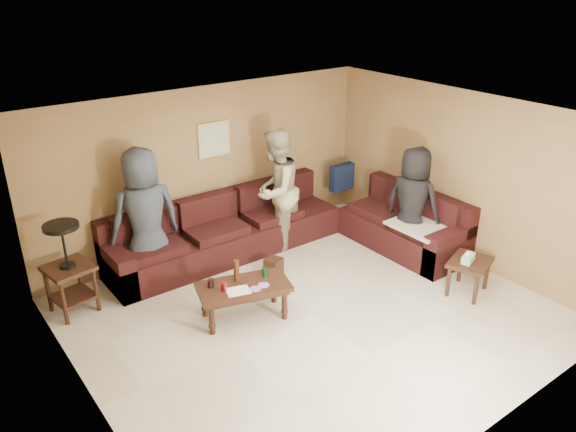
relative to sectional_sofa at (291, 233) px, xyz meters
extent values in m
plane|color=beige|center=(-0.81, -1.52, -0.33)|extent=(5.50, 5.50, 0.00)
cube|color=white|center=(-0.81, -1.52, 2.12)|extent=(5.50, 5.00, 0.10)
cube|color=olive|center=(-0.81, 0.98, 0.92)|extent=(5.50, 0.10, 2.50)
cube|color=olive|center=(-0.81, -4.02, 0.92)|extent=(5.50, 0.10, 2.50)
cube|color=olive|center=(-3.56, -1.52, 0.92)|extent=(0.10, 5.00, 2.50)
cube|color=olive|center=(1.94, -1.52, 0.92)|extent=(0.10, 5.00, 2.50)
cube|color=black|center=(-0.81, 0.53, -0.10)|extent=(3.70, 0.90, 0.45)
cube|color=black|center=(-0.81, 0.86, 0.35)|extent=(3.70, 0.24, 0.45)
cube|color=black|center=(-2.54, 0.53, -0.01)|extent=(0.24, 0.90, 0.63)
cube|color=black|center=(1.49, -0.92, -0.10)|extent=(0.90, 2.00, 0.45)
cube|color=black|center=(1.82, -0.92, 0.35)|extent=(0.24, 2.00, 0.45)
cube|color=black|center=(1.49, -1.80, -0.01)|extent=(0.90, 0.24, 0.63)
cube|color=#101834|center=(1.49, 0.53, 0.42)|extent=(0.45, 0.14, 0.45)
cube|color=beige|center=(1.49, -1.37, 0.25)|extent=(1.00, 0.85, 0.04)
cube|color=#331A11|center=(-1.53, -1.04, 0.11)|extent=(1.24, 0.86, 0.06)
cube|color=#331A11|center=(-1.53, -1.04, 0.05)|extent=(1.14, 0.76, 0.05)
cylinder|color=#331A11|center=(-2.03, -1.11, -0.12)|extent=(0.07, 0.07, 0.41)
cylinder|color=#331A11|center=(-1.15, -1.37, -0.12)|extent=(0.07, 0.07, 0.41)
cylinder|color=#331A11|center=(-1.91, -0.72, -0.12)|extent=(0.07, 0.07, 0.41)
cylinder|color=#331A11|center=(-1.03, -0.98, -0.12)|extent=(0.07, 0.07, 0.41)
cylinder|color=#B01427|center=(-1.79, -1.02, 0.20)|extent=(0.07, 0.07, 0.12)
cylinder|color=#14712B|center=(-1.21, -1.03, 0.20)|extent=(0.07, 0.07, 0.12)
cylinder|color=#3E1C0E|center=(-1.54, -0.91, 0.28)|extent=(0.07, 0.07, 0.28)
cylinder|color=black|center=(-1.88, -0.85, 0.20)|extent=(0.08, 0.08, 0.11)
cube|color=silver|center=(-1.66, -1.13, 0.15)|extent=(0.33, 0.29, 0.00)
cylinder|color=#E450A5|center=(-1.48, -1.22, 0.15)|extent=(0.14, 0.14, 0.01)
cylinder|color=#E450A5|center=(-1.34, -1.21, 0.15)|extent=(0.14, 0.14, 0.01)
cube|color=#331A11|center=(-3.19, 0.38, 0.29)|extent=(0.61, 0.61, 0.05)
cube|color=#331A11|center=(-3.19, 0.38, -0.11)|extent=(0.54, 0.54, 0.03)
cylinder|color=#331A11|center=(-3.36, 0.14, -0.02)|extent=(0.05, 0.05, 0.62)
cylinder|color=#331A11|center=(-2.94, 0.21, -0.02)|extent=(0.05, 0.05, 0.62)
cylinder|color=#331A11|center=(-3.43, 0.56, -0.02)|extent=(0.05, 0.05, 0.62)
cylinder|color=#331A11|center=(-3.01, 0.63, -0.02)|extent=(0.05, 0.05, 0.62)
cylinder|color=black|center=(-3.19, 0.38, 0.33)|extent=(0.19, 0.19, 0.03)
cylinder|color=black|center=(-3.19, 0.38, 0.61)|extent=(0.03, 0.03, 0.51)
cylinder|color=black|center=(-3.19, 0.38, 0.86)|extent=(0.43, 0.43, 0.05)
cube|color=#331A11|center=(1.19, -2.35, 0.13)|extent=(0.71, 0.64, 0.05)
cylinder|color=#331A11|center=(1.03, -2.60, -0.10)|extent=(0.05, 0.05, 0.46)
cylinder|color=#331A11|center=(1.47, -2.44, -0.10)|extent=(0.05, 0.05, 0.46)
cylinder|color=#331A11|center=(0.91, -2.25, -0.10)|extent=(0.05, 0.05, 0.46)
cylinder|color=#331A11|center=(1.35, -2.10, -0.10)|extent=(0.05, 0.05, 0.46)
cube|color=silver|center=(1.14, -2.35, 0.21)|extent=(0.27, 0.19, 0.10)
cube|color=silver|center=(1.14, -2.35, 0.28)|extent=(0.06, 0.04, 0.05)
cube|color=#331A11|center=(-0.62, -0.40, -0.20)|extent=(0.28, 0.28, 0.26)
cube|color=tan|center=(-0.71, 0.96, 1.37)|extent=(0.52, 0.03, 0.52)
cube|color=beige|center=(-0.71, 0.95, 1.37)|extent=(0.44, 0.01, 0.44)
imported|color=#2F3641|center=(-2.08, 0.51, 0.64)|extent=(0.99, 0.69, 1.93)
imported|color=tan|center=(-0.07, 0.30, 0.62)|extent=(1.15, 1.06, 1.89)
imported|color=black|center=(1.38, -1.14, 0.53)|extent=(0.75, 0.95, 1.71)
camera|label=1|loc=(-4.66, -6.12, 3.72)|focal=35.00mm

